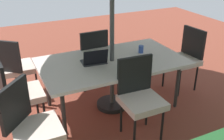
{
  "coord_description": "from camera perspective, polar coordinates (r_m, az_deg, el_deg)",
  "views": [
    {
      "loc": [
        1.43,
        3.0,
        2.16
      ],
      "look_at": [
        0.0,
        0.0,
        0.58
      ],
      "focal_mm": 43.13,
      "sensor_mm": 36.0,
      "label": 1
    }
  ],
  "objects": [
    {
      "name": "ground_plane",
      "position": [
        3.97,
        -0.0,
        -7.7
      ],
      "size": [
        10.0,
        10.0,
        0.02
      ],
      "primitive_type": "cube",
      "color": "brown"
    },
    {
      "name": "dining_table",
      "position": [
        3.64,
        -0.0,
        1.4
      ],
      "size": [
        1.94,
        1.11,
        0.72
      ],
      "color": "silver",
      "rests_on": "ground_plane"
    },
    {
      "name": "chair_west",
      "position": [
        4.36,
        15.2,
        2.85
      ],
      "size": [
        0.48,
        0.47,
        0.98
      ],
      "rotation": [
        0.0,
        0.0,
        1.66
      ],
      "color": "beige",
      "rests_on": "ground_plane"
    },
    {
      "name": "chair_northeast",
      "position": [
        2.79,
        -16.82,
        -10.94
      ],
      "size": [
        0.59,
        0.59,
        0.98
      ],
      "rotation": [
        0.0,
        0.0,
        3.98
      ],
      "color": "beige",
      "rests_on": "ground_plane"
    },
    {
      "name": "chair_east",
      "position": [
        3.41,
        -19.39,
        -4.23
      ],
      "size": [
        0.48,
        0.47,
        0.98
      ],
      "rotation": [
        0.0,
        0.0,
        4.79
      ],
      "color": "beige",
      "rests_on": "ground_plane"
    },
    {
      "name": "chair_north",
      "position": [
        3.16,
        5.91,
        -5.31
      ],
      "size": [
        0.46,
        0.47,
        0.98
      ],
      "rotation": [
        0.0,
        0.0,
        3.09
      ],
      "color": "beige",
      "rests_on": "ground_plane"
    },
    {
      "name": "chair_south",
      "position": [
        4.25,
        -4.45,
        3.15
      ],
      "size": [
        0.46,
        0.46,
        0.98
      ],
      "rotation": [
        0.0,
        0.0,
        0.02
      ],
      "color": "beige",
      "rests_on": "ground_plane"
    },
    {
      "name": "chair_southeast",
      "position": [
        4.12,
        -20.04,
        0.86
      ],
      "size": [
        0.58,
        0.58,
        0.98
      ],
      "rotation": [
        0.0,
        0.0,
        5.59
      ],
      "color": "beige",
      "rests_on": "ground_plane"
    },
    {
      "name": "laptop",
      "position": [
        3.51,
        -3.74,
        2.08
      ],
      "size": [
        0.35,
        0.28,
        0.21
      ],
      "rotation": [
        0.0,
        0.0,
        -0.12
      ],
      "color": "#2D2D33",
      "rests_on": "dining_table"
    },
    {
      "name": "cup",
      "position": [
        3.88,
        6.16,
        4.41
      ],
      "size": [
        0.07,
        0.07,
        0.11
      ],
      "primitive_type": "cylinder",
      "color": "#334C99",
      "rests_on": "dining_table"
    }
  ]
}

